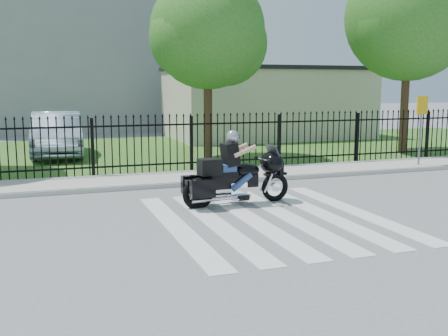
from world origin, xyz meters
name	(u,v)px	position (x,y,z in m)	size (l,w,h in m)	color
ground	(271,219)	(0.00, 0.00, 0.00)	(120.00, 120.00, 0.00)	slate
crosswalk	(271,219)	(0.00, 0.00, 0.01)	(5.00, 5.50, 0.01)	silver
sidewalk	(201,177)	(0.00, 5.00, 0.06)	(40.00, 2.00, 0.12)	#ADAAA3
curb	(211,183)	(0.00, 4.00, 0.06)	(40.00, 0.12, 0.12)	#ADAAA3
grass_strip	(153,151)	(0.00, 12.00, 0.01)	(40.00, 12.00, 0.02)	#305A1E
iron_fence	(191,145)	(0.00, 6.00, 0.90)	(26.00, 0.04, 1.80)	black
tree_mid	(208,32)	(1.50, 9.00, 4.67)	(4.20, 4.20, 6.78)	#382316
tree_right	(409,17)	(9.50, 8.00, 5.39)	(5.00, 5.00, 7.90)	#382316
building_low	(267,104)	(7.00, 16.00, 1.75)	(10.00, 6.00, 3.50)	beige
building_low_roof	(267,69)	(7.00, 16.00, 3.60)	(10.20, 6.20, 0.20)	black
building_tall	(58,33)	(-3.00, 26.00, 6.00)	(15.00, 10.00, 12.00)	gray
motorcycle_rider	(235,174)	(-0.26, 1.48, 0.72)	(2.68, 0.91, 1.77)	black
parked_car	(57,134)	(-3.81, 11.61, 0.88)	(1.82, 5.21, 1.72)	#91A2B7
traffic_sign	(421,116)	(7.43, 4.50, 1.74)	(0.49, 0.12, 2.27)	slate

